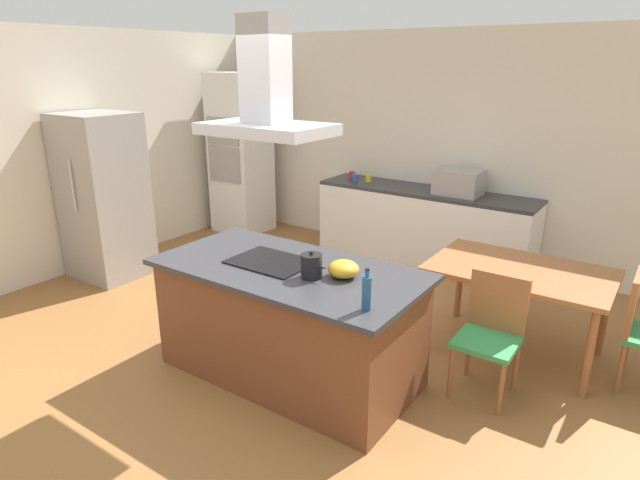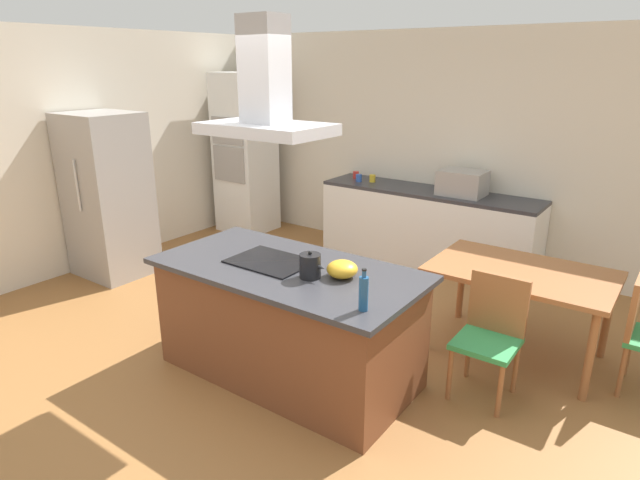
{
  "view_description": "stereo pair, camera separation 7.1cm",
  "coord_description": "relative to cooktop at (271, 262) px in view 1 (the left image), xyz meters",
  "views": [
    {
      "loc": [
        2.27,
        -2.87,
        2.33
      ],
      "look_at": [
        0.01,
        0.4,
        1.0
      ],
      "focal_mm": 29.94,
      "sensor_mm": 36.0,
      "label": 1
    },
    {
      "loc": [
        2.33,
        -2.83,
        2.33
      ],
      "look_at": [
        0.01,
        0.4,
        1.0
      ],
      "focal_mm": 29.94,
      "sensor_mm": 36.0,
      "label": 2
    }
  ],
  "objects": [
    {
      "name": "ground",
      "position": [
        0.16,
        1.5,
        -0.91
      ],
      "size": [
        16.0,
        16.0,
        0.0
      ],
      "primitive_type": "plane",
      "color": "#936033"
    },
    {
      "name": "wall_back",
      "position": [
        0.16,
        3.25,
        0.44
      ],
      "size": [
        7.2,
        0.1,
        2.7
      ],
      "primitive_type": "cube",
      "color": "beige",
      "rests_on": "ground"
    },
    {
      "name": "wall_left",
      "position": [
        -3.29,
        1.0,
        0.44
      ],
      "size": [
        0.1,
        8.8,
        2.7
      ],
      "primitive_type": "cube",
      "color": "beige",
      "rests_on": "ground"
    },
    {
      "name": "kitchen_island",
      "position": [
        0.16,
        0.0,
        -0.45
      ],
      "size": [
        2.02,
        1.02,
        0.9
      ],
      "color": "brown",
      "rests_on": "ground"
    },
    {
      "name": "cooktop",
      "position": [
        0.0,
        0.0,
        0.0
      ],
      "size": [
        0.6,
        0.44,
        0.01
      ],
      "primitive_type": "cube",
      "color": "black",
      "rests_on": "kitchen_island"
    },
    {
      "name": "tea_kettle",
      "position": [
        0.42,
        -0.07,
        0.08
      ],
      "size": [
        0.2,
        0.15,
        0.2
      ],
      "color": "black",
      "rests_on": "kitchen_island"
    },
    {
      "name": "olive_oil_bottle",
      "position": [
        0.99,
        -0.29,
        0.11
      ],
      "size": [
        0.06,
        0.06,
        0.27
      ],
      "color": "navy",
      "rests_on": "kitchen_island"
    },
    {
      "name": "mixing_bowl",
      "position": [
        0.6,
        0.07,
        0.05
      ],
      "size": [
        0.22,
        0.22,
        0.12
      ],
      "primitive_type": "ellipsoid",
      "color": "gold",
      "rests_on": "kitchen_island"
    },
    {
      "name": "back_counter",
      "position": [
        -0.03,
        2.88,
        -0.46
      ],
      "size": [
        2.6,
        0.62,
        0.9
      ],
      "color": "white",
      "rests_on": "ground"
    },
    {
      "name": "countertop_microwave",
      "position": [
        0.36,
        2.88,
        0.13
      ],
      "size": [
        0.5,
        0.38,
        0.28
      ],
      "primitive_type": "cube",
      "color": "#9E9993",
      "rests_on": "back_counter"
    },
    {
      "name": "coffee_mug_red",
      "position": [
        -1.09,
        2.95,
        0.04
      ],
      "size": [
        0.08,
        0.08,
        0.09
      ],
      "primitive_type": "cylinder",
      "color": "red",
      "rests_on": "back_counter"
    },
    {
      "name": "coffee_mug_blue",
      "position": [
        -0.96,
        2.81,
        0.04
      ],
      "size": [
        0.08,
        0.08,
        0.09
      ],
      "primitive_type": "cylinder",
      "color": "#2D56B2",
      "rests_on": "back_counter"
    },
    {
      "name": "coffee_mug_yellow",
      "position": [
        -0.81,
        2.89,
        0.04
      ],
      "size": [
        0.08,
        0.08,
        0.09
      ],
      "primitive_type": "cylinder",
      "color": "gold",
      "rests_on": "back_counter"
    },
    {
      "name": "wall_oven_stack",
      "position": [
        -2.74,
        2.65,
        0.2
      ],
      "size": [
        0.7,
        0.66,
        2.2
      ],
      "color": "white",
      "rests_on": "ground"
    },
    {
      "name": "refrigerator",
      "position": [
        -2.82,
        0.5,
        0.0
      ],
      "size": [
        0.8,
        0.73,
        1.82
      ],
      "color": "#9E9993",
      "rests_on": "ground"
    },
    {
      "name": "dining_table",
      "position": [
        1.49,
        1.34,
        -0.24
      ],
      "size": [
        1.4,
        0.9,
        0.75
      ],
      "color": "#995B33",
      "rests_on": "ground"
    },
    {
      "name": "chair_facing_island",
      "position": [
        1.49,
        0.67,
        -0.4
      ],
      "size": [
        0.42,
        0.42,
        0.89
      ],
      "color": "#33934C",
      "rests_on": "ground"
    },
    {
      "name": "range_hood",
      "position": [
        0.0,
        0.0,
        1.2
      ],
      "size": [
        0.9,
        0.55,
        0.78
      ],
      "color": "#ADADB2"
    }
  ]
}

